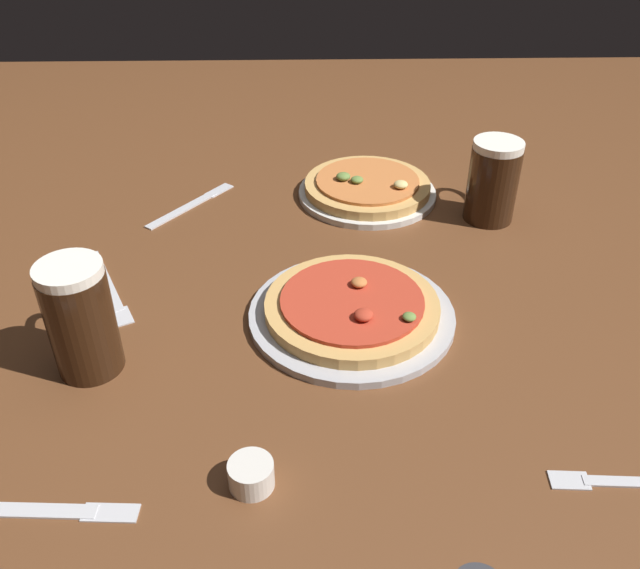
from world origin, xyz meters
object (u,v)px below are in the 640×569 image
Objects in this scene: beer_mug_amber at (80,317)px; fork_left at (637,482)px; fork_spare at (110,287)px; ramekin_sauce at (251,475)px; pizza_plate_far at (367,188)px; knife_right at (191,204)px; knife_spare at (29,510)px; beer_mug_dark at (492,180)px; pizza_plate_near at (352,310)px.

beer_mug_amber is 0.70m from fork_left.
ramekin_sauce is at bearing -57.21° from fork_spare.
fork_left is at bearing -70.40° from pizza_plate_far.
pizza_plate_far is at bearing 34.91° from fork_spare.
knife_spare is (-0.08, -0.68, 0.00)m from knife_right.
ramekin_sauce reaches higher than fork_spare.
pizza_plate_far is 1.29× the size of fork_spare.
pizza_plate_far is 1.77× the size of beer_mug_dark.
pizza_plate_near is at bearing -97.97° from pizza_plate_far.
knife_right and knife_spare have the same top height.
fork_spare is (-0.67, 0.39, 0.00)m from fork_left.
beer_mug_amber reaches higher than pizza_plate_far.
ramekin_sauce is 0.45m from fork_spare.
beer_mug_dark is 0.74m from beer_mug_amber.
knife_spare is at bearing -135.49° from beer_mug_dark.
ramekin_sauce is 0.43m from fork_left.
beer_mug_amber is at bearing -165.69° from pizza_plate_near.
pizza_plate_far is at bearing 158.02° from beer_mug_dark.
knife_right is at bearing 174.22° from beer_mug_dark.
ramekin_sauce is at bearing -41.89° from beer_mug_amber.
fork_left is at bearing -18.04° from beer_mug_amber.
fork_spare is (-0.02, 0.18, -0.08)m from beer_mug_amber.
pizza_plate_far is 1.29× the size of fork_left.
ramekin_sauce reaches higher than knife_spare.
beer_mug_dark reaches higher than fork_left.
pizza_plate_near is 0.40m from beer_mug_dark.
ramekin_sauce is at bearing -123.83° from beer_mug_dark.
knife_spare is (-0.24, -0.03, -0.01)m from ramekin_sauce.
knife_right is (-0.34, -0.03, -0.01)m from pizza_plate_far.
knife_right is 0.75× the size of knife_spare.
pizza_plate_far is at bearing 5.23° from knife_right.
pizza_plate_near is 1.87× the size of beer_mug_amber.
beer_mug_amber is (-0.36, -0.09, 0.06)m from pizza_plate_near.
fork_left is at bearing -45.62° from pizza_plate_near.
beer_mug_dark reaches higher than knife_right.
pizza_plate_near is 1.14× the size of pizza_plate_far.
beer_mug_dark is 0.72m from ramekin_sauce.
pizza_plate_near is at bearing -132.07° from beer_mug_dark.
fork_left is (0.30, -0.31, -0.01)m from pizza_plate_near.
ramekin_sauce is (-0.13, -0.30, 0.00)m from pizza_plate_near.
knife_right is (-0.58, 0.66, 0.00)m from fork_left.
pizza_plate_far is 1.46× the size of knife_right.
beer_mug_dark is 0.83× the size of knife_right.
fork_left is at bearing 1.81° from knife_spare.
pizza_plate_near is 0.43m from fork_left.
fork_spare is at bearing 167.33° from pizza_plate_near.
beer_mug_dark is 0.68m from fork_spare.
knife_spare is at bearing -138.28° from pizza_plate_near.
beer_mug_amber is (-0.63, -0.39, 0.01)m from beer_mug_dark.
beer_mug_amber reaches higher than fork_spare.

